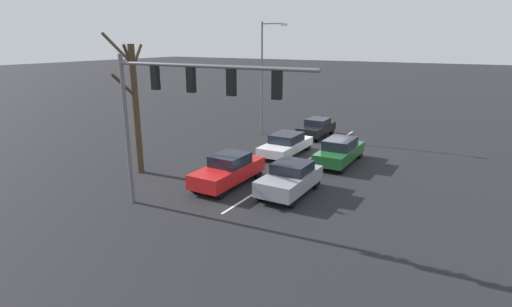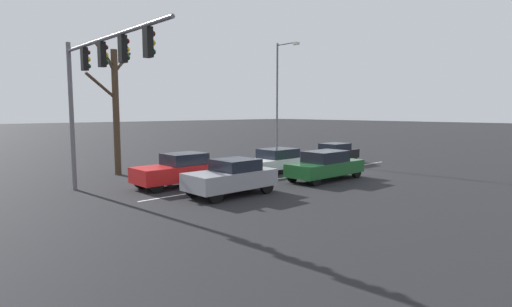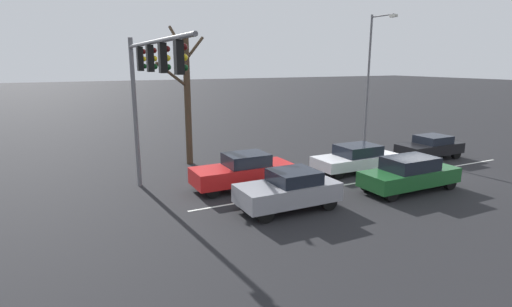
# 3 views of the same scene
# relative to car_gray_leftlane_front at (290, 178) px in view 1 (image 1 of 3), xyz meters

# --- Properties ---
(ground_plane) EXTENTS (240.00, 240.00, 0.00)m
(ground_plane) POSITION_rel_car_gray_leftlane_front_xyz_m (1.52, -9.25, -0.80)
(ground_plane) COLOR black
(lane_stripe_left_divider) EXTENTS (0.12, 18.92, 0.01)m
(lane_stripe_left_divider) POSITION_rel_car_gray_leftlane_front_xyz_m (1.52, -5.79, -0.80)
(lane_stripe_left_divider) COLOR silver
(lane_stripe_left_divider) RESTS_ON ground_plane
(car_gray_leftlane_front) EXTENTS (1.88, 4.01, 1.57)m
(car_gray_leftlane_front) POSITION_rel_car_gray_leftlane_front_xyz_m (0.00, 0.00, 0.00)
(car_gray_leftlane_front) COLOR gray
(car_gray_leftlane_front) RESTS_ON ground_plane
(car_red_midlane_front) EXTENTS (1.78, 4.67, 1.61)m
(car_red_midlane_front) POSITION_rel_car_gray_leftlane_front_xyz_m (3.35, 0.42, -0.00)
(car_red_midlane_front) COLOR red
(car_red_midlane_front) RESTS_ON ground_plane
(car_white_midlane_second) EXTENTS (1.88, 4.71, 1.42)m
(car_white_midlane_second) POSITION_rel_car_gray_leftlane_front_xyz_m (3.27, -6.21, -0.08)
(car_white_midlane_second) COLOR silver
(car_white_midlane_second) RESTS_ON ground_plane
(car_darkgreen_leftlane_second) EXTENTS (1.75, 4.71, 1.57)m
(car_darkgreen_leftlane_second) POSITION_rel_car_gray_leftlane_front_xyz_m (-0.44, -6.10, -0.01)
(car_darkgreen_leftlane_second) COLOR #1E5928
(car_darkgreen_leftlane_second) RESTS_ON ground_plane
(car_black_midlane_third) EXTENTS (1.75, 4.07, 1.41)m
(car_black_midlane_third) POSITION_rel_car_gray_leftlane_front_xyz_m (3.47, -12.06, -0.07)
(car_black_midlane_third) COLOR black
(car_black_midlane_third) RESTS_ON ground_plane
(traffic_signal_gantry) EXTENTS (9.10, 0.37, 6.76)m
(traffic_signal_gantry) POSITION_rel_car_gray_leftlane_front_xyz_m (2.77, 4.65, 4.33)
(traffic_signal_gantry) COLOR slate
(traffic_signal_gantry) RESTS_ON ground_plane
(street_lamp_right_shoulder) EXTENTS (2.12, 0.24, 8.64)m
(street_lamp_right_shoulder) POSITION_rel_car_gray_leftlane_front_xyz_m (7.37, -10.59, 4.17)
(street_lamp_right_shoulder) COLOR slate
(street_lamp_right_shoulder) RESTS_ON ground_plane
(bare_tree_near) EXTENTS (2.19, 3.01, 7.73)m
(bare_tree_near) POSITION_rel_car_gray_leftlane_front_xyz_m (8.89, 1.32, 3.23)
(bare_tree_near) COLOR #423323
(bare_tree_near) RESTS_ON ground_plane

